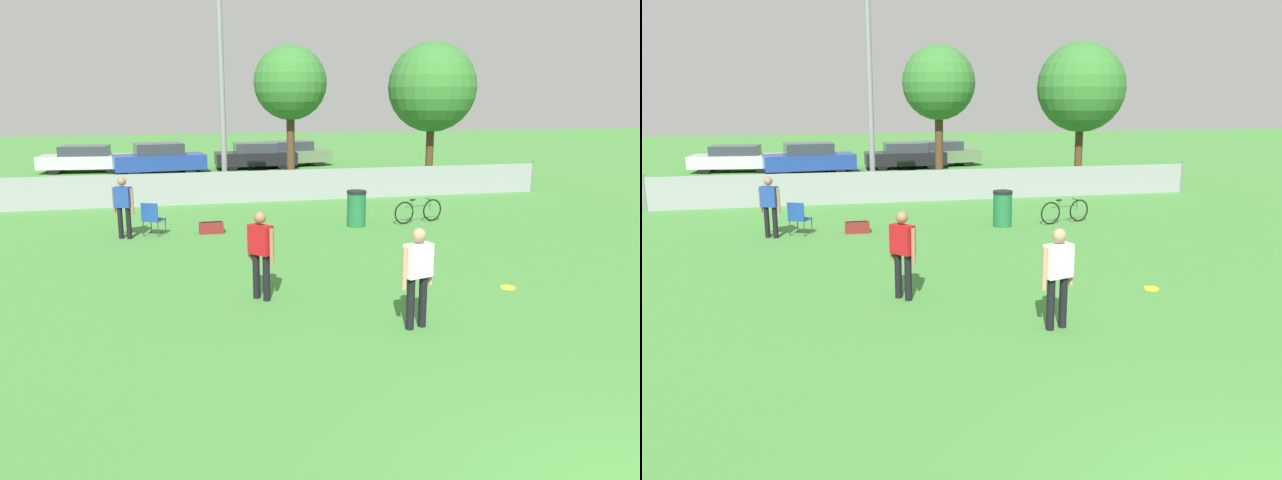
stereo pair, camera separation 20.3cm
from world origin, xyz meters
The scene contains 16 objects.
fence_backline centered at (0.00, 18.00, 0.55)m, with size 19.13×0.07×1.21m.
light_pole centered at (-2.17, 19.17, 5.22)m, with size 0.90×0.36×8.90m.
tree_near_pole centered at (0.61, 20.93, 4.09)m, with size 2.85×2.85×5.55m.
tree_far_right centered at (6.50, 20.91, 3.96)m, with size 3.60×3.60×5.78m.
player_thrower_red centered at (-2.59, 7.33, 0.95)m, with size 0.45×0.49×1.63m.
player_receiver_white centered at (-0.40, 5.32, 0.95)m, with size 0.58×0.34×1.63m.
spectator_in_blue centered at (-5.31, 13.12, 0.93)m, with size 0.54×0.38×1.60m.
frisbee_disc centered at (2.13, 6.88, 0.01)m, with size 0.29×0.29×0.03m.
folding_chair_sideline centered at (-4.61, 13.28, 0.50)m, with size 0.63×0.63×0.90m.
bicycle_sideline centered at (2.92, 13.31, 0.34)m, with size 1.62×0.53×0.71m.
trash_bin centered at (1.00, 13.23, 0.51)m, with size 0.56×0.56×1.02m.
gear_bag_sideline centered at (-3.09, 13.27, 0.15)m, with size 0.64×0.35×0.31m.
parked_car_silver centered at (-8.06, 28.80, 0.64)m, with size 4.36×2.14×1.28m.
parked_car_blue centered at (-4.55, 27.57, 0.69)m, with size 4.48×2.47×1.43m.
parked_car_dark centered at (0.22, 28.48, 0.64)m, with size 4.07×1.85×1.31m.
parked_car_olive centered at (2.14, 29.16, 0.65)m, with size 4.41×2.42×1.31m.
Camera 1 is at (-4.10, -3.45, 3.61)m, focal length 35.00 mm.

